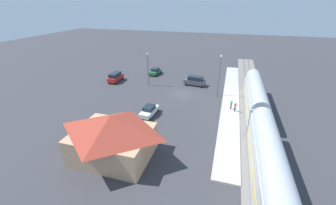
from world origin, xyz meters
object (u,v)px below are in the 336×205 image
Objects in this scene: station_building at (112,136)px; sedan_white at (149,111)px; pedestrian_on_platform at (231,104)px; light_pole_lot_center at (148,65)px; pedestrian_waiting_far at (235,106)px; light_pole_near_platform at (220,72)px; passenger_train at (269,162)px; sedan_green at (155,71)px; suv_red at (116,77)px; suv_charcoal at (195,81)px.

sedan_white is at bearing -92.36° from station_building.
pedestrian_on_platform is 0.22× the size of light_pole_lot_center.
pedestrian_waiting_far is 8.55m from light_pole_near_platform.
pedestrian_on_platform reaches higher than sedan_white.
passenger_train is 23.70m from light_pole_near_platform.
sedan_green is 22.86m from sedan_white.
sedan_white is 0.54× the size of light_pole_near_platform.
sedan_green is 9.24m from light_pole_lot_center.
pedestrian_waiting_far is at bearing 156.53° from light_pole_lot_center.
suv_red reaches higher than sedan_green.
passenger_train reaches higher than pedestrian_on_platform.
station_building reaches higher than sedan_green.
station_building reaches higher than suv_charcoal.
light_pole_near_platform is at bearing 138.52° from suv_charcoal.
sedan_white is at bearing 111.50° from light_pole_lot_center.
passenger_train is 40.71m from sedan_green.
light_pole_lot_center is (-1.23, 8.26, 3.95)m from sedan_green.
suv_charcoal is at bearing -51.69° from pedestrian_waiting_far.
sedan_green is at bearing -38.50° from pedestrian_on_platform.
sedan_white is at bearing 106.77° from sedan_green.
passenger_train is 5.31× the size of station_building.
pedestrian_waiting_far is 0.37× the size of sedan_white.
station_building is at bearing 87.64° from sedan_white.
sedan_white is (-6.60, 21.89, 0.00)m from sedan_green.
pedestrian_on_platform reaches higher than sedan_green.
light_pole_near_platform is (6.80, -22.57, 2.49)m from passenger_train.
sedan_green is (6.13, -33.23, -2.13)m from station_building.
light_pole_near_platform reaches higher than station_building.
suv_charcoal is 1.09× the size of sedan_green.
light_pole_lot_center is at bearing 98.45° from sedan_green.
suv_charcoal is 0.59× the size of light_pole_near_platform.
suv_red is 11.05m from sedan_green.
pedestrian_on_platform is at bearing -156.87° from sedan_white.
suv_charcoal is 1.10× the size of sedan_white.
suv_charcoal is at bearing -163.83° from light_pole_lot_center.
sedan_white is (-0.47, -11.34, -2.13)m from station_building.
pedestrian_on_platform is 0.35× the size of suv_red.
station_building reaches higher than sedan_white.
passenger_train is 30.23m from suv_charcoal.
suv_charcoal is at bearing -65.75° from passenger_train.
sedan_green is 0.54× the size of light_pole_near_platform.
passenger_train is 10.61× the size of suv_charcoal.
sedan_green is at bearing -73.23° from sedan_white.
light_pole_near_platform is at bearing 175.10° from suv_red.
sedan_green is at bearing -133.37° from suv_red.
passenger_train is 10.97× the size of suv_red.
passenger_train reaches higher than sedan_green.
light_pole_near_platform is (-11.20, -23.06, 2.33)m from station_building.
passenger_train is 33.57m from light_pole_lot_center.
light_pole_lot_center is (16.10, -1.90, -0.51)m from light_pole_near_platform.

